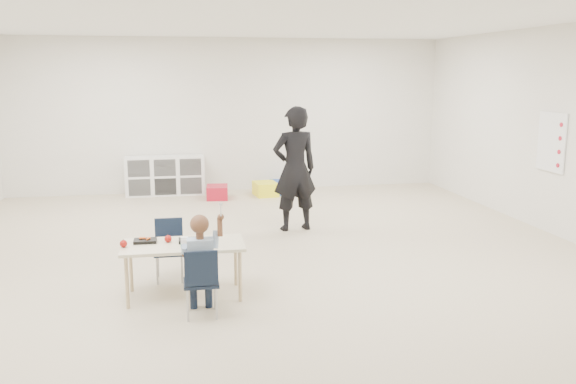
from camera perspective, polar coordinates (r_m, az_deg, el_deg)
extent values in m
plane|color=beige|center=(7.21, -1.75, -6.45)|extent=(9.00, 9.00, 0.00)
plane|color=white|center=(6.90, -1.89, 16.32)|extent=(9.00, 9.00, 0.00)
cube|color=white|center=(11.36, -5.52, 7.15)|extent=(8.00, 0.02, 2.80)
cube|color=white|center=(2.65, 14.20, -6.17)|extent=(8.00, 0.02, 2.80)
cube|color=beige|center=(6.03, -9.77, -4.92)|extent=(1.19, 0.61, 0.03)
cube|color=black|center=(6.08, -9.15, -4.49)|extent=(0.22, 0.16, 0.03)
cube|color=black|center=(6.14, -13.22, -4.48)|extent=(0.22, 0.16, 0.03)
cube|color=white|center=(5.88, -9.66, -4.69)|extent=(0.07, 0.07, 0.10)
ellipsoid|color=tan|center=(5.92, -7.39, -4.68)|extent=(0.09, 0.09, 0.07)
sphere|color=#99120D|center=(6.09, -11.16, -4.32)|extent=(0.07, 0.07, 0.07)
sphere|color=#99120D|center=(6.02, -15.14, -4.69)|extent=(0.07, 0.07, 0.07)
cube|color=white|center=(11.21, -11.42, 1.53)|extent=(1.40, 0.40, 0.70)
cube|color=white|center=(9.01, 23.43, 4.32)|extent=(0.02, 0.60, 0.80)
imported|color=black|center=(8.43, 0.63, 2.17)|extent=(0.68, 0.50, 1.73)
cube|color=red|center=(10.74, -6.64, -0.02)|extent=(0.41, 0.50, 0.23)
cube|color=#FFF71A|center=(10.95, -2.12, 0.30)|extent=(0.43, 0.53, 0.24)
cube|color=#1740B1|center=(11.13, -0.86, 0.44)|extent=(0.46, 0.54, 0.23)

